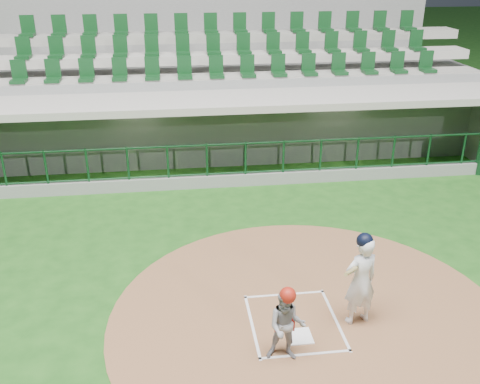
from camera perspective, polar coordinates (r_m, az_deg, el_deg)
The scene contains 8 objects.
ground at distance 10.03m, azimuth 5.40°, elevation -12.68°, with size 120.00×120.00×0.00m, color #1A4B15.
dirt_circle at distance 9.94m, azimuth 7.38°, elevation -13.16°, with size 7.20×7.20×0.01m, color brown.
home_plate at distance 9.48m, azimuth 6.34°, elevation -15.06°, with size 0.43×0.43×0.02m, color white.
batter_box_chalk at distance 9.79m, azimuth 5.79°, elevation -13.63°, with size 1.55×1.80×0.01m.
dugout_structure at distance 16.58m, azimuth 0.25°, elevation 6.33°, with size 16.40×3.70×3.00m.
seating_deck at distance 19.38m, azimuth -1.46°, elevation 10.35°, with size 17.00×6.72×5.15m.
batter at distance 9.49m, azimuth 12.75°, elevation -9.02°, with size 0.88×0.91×1.76m.
catcher at distance 8.66m, azimuth 4.98°, elevation -13.90°, with size 0.70×0.59×1.33m.
Camera 1 is at (-1.94, -7.83, 5.96)m, focal length 40.00 mm.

